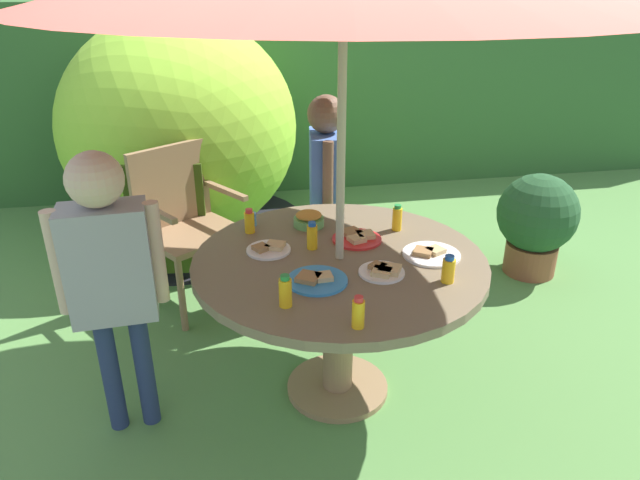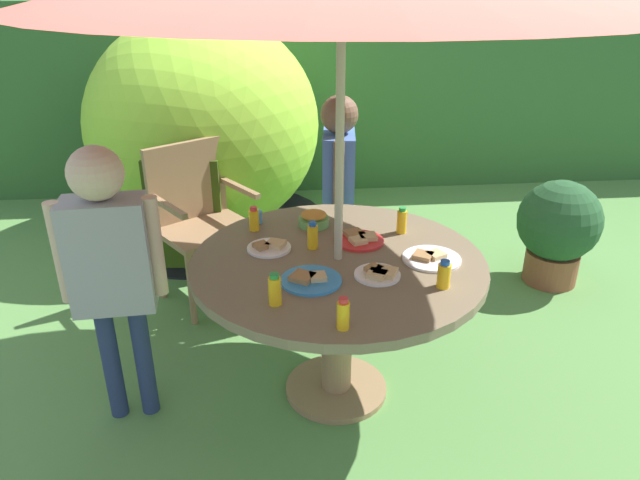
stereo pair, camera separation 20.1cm
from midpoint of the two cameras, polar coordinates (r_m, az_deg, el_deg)
The scene contains 21 objects.
ground_plane at distance 2.95m, azimuth 3.61°, elevation -14.69°, with size 10.00×10.00×0.02m, color #548442.
hedge_backdrop at distance 5.55m, azimuth -1.29°, elevation 14.16°, with size 9.00×0.70×1.65m, color #33602D.
garden_table at distance 2.61m, azimuth 3.96°, elevation -4.41°, with size 1.30×1.30×0.73m.
wooden_chair at distance 3.54m, azimuth -10.30°, elevation 2.66°, with size 0.67×0.65×0.96m.
dome_tent at distance 4.50m, azimuth -10.01°, elevation 10.95°, with size 2.04×2.04×1.63m.
potted_plant at distance 4.03m, azimuth 23.69°, elevation 1.09°, with size 0.52×0.52×0.69m.
child_in_blue_shirt at distance 3.38m, azimuth 3.55°, elevation 6.48°, with size 0.22×0.42×1.25m.
child_in_grey_shirt at distance 2.49m, azimuth -17.84°, elevation -1.50°, with size 0.43×0.22×1.28m.
snack_bowl at distance 2.85m, azimuth 1.40°, elevation 2.06°, with size 0.15×0.15×0.08m.
plate_back_edge at distance 2.35m, azimuth 1.50°, elevation -3.94°, with size 0.25×0.25×0.03m.
plate_center_back at distance 2.41m, azimuth 8.16°, elevation -3.33°, with size 0.19×0.19×0.03m.
plate_far_left at distance 2.62m, azimuth -2.82°, elevation -0.72°, with size 0.20×0.20×0.03m.
plate_front_edge at distance 2.59m, azimuth 13.06°, elevation -1.77°, with size 0.26×0.26×0.03m.
plate_mid_left at distance 2.71m, azimuth 6.01°, elevation 0.06°, with size 0.23×0.23×0.03m.
juice_bottle_near_left at distance 2.80m, azimuth -4.48°, elevation 2.01°, with size 0.05×0.05×0.12m.
juice_bottle_near_right at distance 2.37m, azimuth 14.49°, elevation -3.38°, with size 0.05×0.05×0.12m.
juice_bottle_far_right at distance 2.04m, azimuth 5.14°, elevation -7.35°, with size 0.05×0.05×0.12m.
juice_bottle_center_front at distance 2.18m, azimuth -1.82°, elevation -4.99°, with size 0.05×0.05×0.13m.
juice_bottle_mid_right at distance 2.81m, azimuth 10.09°, elevation 1.82°, with size 0.05×0.05×0.13m.
juice_bottle_spot_a at distance 2.61m, azimuth 1.48°, elevation 0.37°, with size 0.05×0.05×0.13m.
cup_near at distance 2.89m, azimuth -4.30°, elevation 2.24°, with size 0.06×0.06×0.06m, color #4C99D8.
Camera 2 is at (-0.29, -2.25, 1.87)m, focal length 32.55 mm.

